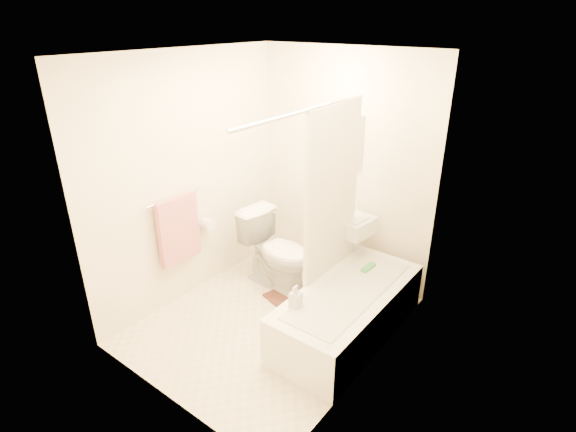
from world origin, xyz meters
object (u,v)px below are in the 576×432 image
Objects in this scene: bath_mat at (299,301)px; bathtub at (348,312)px; sink at (348,249)px; soap_bottle at (296,296)px; toilet at (277,252)px.

bathtub is at bearing -10.40° from bath_mat.
bath_mat is at bearing -105.21° from sink.
bath_mat is 3.22× the size of soap_bottle.
sink is at bearing 68.26° from bath_mat.
soap_bottle is at bearing -56.91° from bath_mat.
bathtub is 8.11× the size of soap_bottle.
sink is 4.54× the size of soap_bottle.
toilet is at bearing 136.88° from soap_bottle.
bathtub is (0.40, -0.66, -0.22)m from sink.
soap_bottle reaches higher than bath_mat.
bath_mat is at bearing -102.82° from toilet.
sink is 1.41× the size of bath_mat.
toilet is at bearing 166.51° from bathtub.
soap_bottle is (0.39, -0.59, 0.54)m from bath_mat.
sink is (0.60, 0.42, 0.05)m from toilet.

